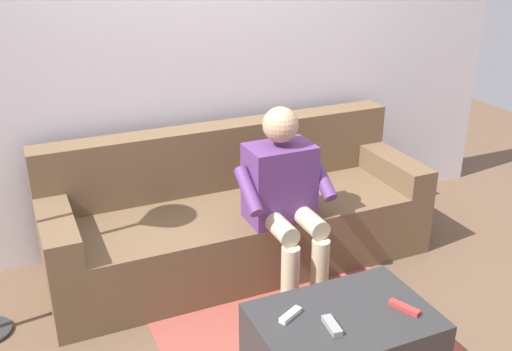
% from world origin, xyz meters
% --- Properties ---
extents(ground_plane, '(8.00, 8.00, 0.00)m').
position_xyz_m(ground_plane, '(0.00, 0.60, 0.00)').
color(ground_plane, brown).
extents(back_wall, '(4.37, 0.06, 2.51)m').
position_xyz_m(back_wall, '(0.00, -0.61, 1.26)').
color(back_wall, silver).
rests_on(back_wall, ground).
extents(couch, '(2.30, 0.77, 0.81)m').
position_xyz_m(couch, '(0.00, -0.14, 0.29)').
color(couch, brown).
rests_on(couch, ground).
extents(coffee_table, '(0.78, 0.53, 0.39)m').
position_xyz_m(coffee_table, '(0.00, 1.09, 0.20)').
color(coffee_table, '#2D2D2D').
rests_on(coffee_table, ground).
extents(person_solo_seated, '(0.52, 0.50, 1.06)m').
position_xyz_m(person_solo_seated, '(-0.13, 0.23, 0.59)').
color(person_solo_seated, '#5B3370').
rests_on(person_solo_seated, ground).
extents(remote_red, '(0.09, 0.15, 0.02)m').
position_xyz_m(remote_red, '(-0.26, 1.17, 0.40)').
color(remote_red, '#B73333').
rests_on(remote_red, coffee_table).
extents(remote_gray, '(0.06, 0.13, 0.03)m').
position_xyz_m(remote_gray, '(0.10, 1.15, 0.41)').
color(remote_gray, gray).
rests_on(remote_gray, coffee_table).
extents(remote_white, '(0.13, 0.09, 0.02)m').
position_xyz_m(remote_white, '(0.22, 1.01, 0.40)').
color(remote_white, white).
rests_on(remote_white, coffee_table).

